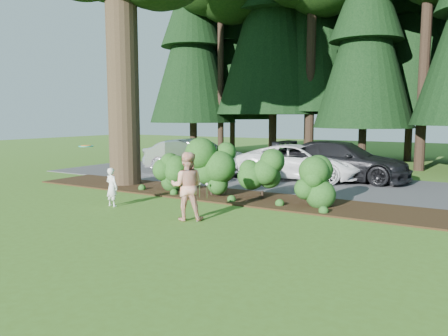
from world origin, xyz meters
name	(u,v)px	position (x,y,z in m)	size (l,w,h in m)	color
ground	(161,213)	(0.00, 0.00, 0.00)	(80.00, 80.00, 0.00)	#3D5F1B
mulch_bed	(220,195)	(0.00, 3.25, 0.03)	(16.00, 2.50, 0.05)	black
driveway	(272,180)	(0.00, 7.50, 0.01)	(22.00, 6.00, 0.03)	#38383A
shrub_row	(238,175)	(0.77, 3.14, 0.81)	(6.53, 1.60, 1.61)	#1C4214
lily_cluster	(200,184)	(-0.30, 2.40, 0.50)	(0.69, 0.09, 0.57)	#1C4214
car_silver_wagon	(195,157)	(-3.87, 7.30, 0.85)	(1.74, 5.00, 1.65)	silver
car_white_suv	(300,162)	(0.99, 8.28, 0.78)	(2.50, 5.41, 1.50)	white
car_dark_suv	(341,161)	(2.58, 9.00, 0.86)	(2.32, 5.71, 1.66)	black
child	(112,187)	(-1.93, 0.01, 0.60)	(0.44, 0.29, 1.20)	white
adult	(187,186)	(1.10, -0.24, 0.91)	(0.89, 0.69, 1.83)	#C9491A
frisbee	(86,146)	(-3.18, 0.16, 1.81)	(0.46, 0.46, 0.04)	#198C74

